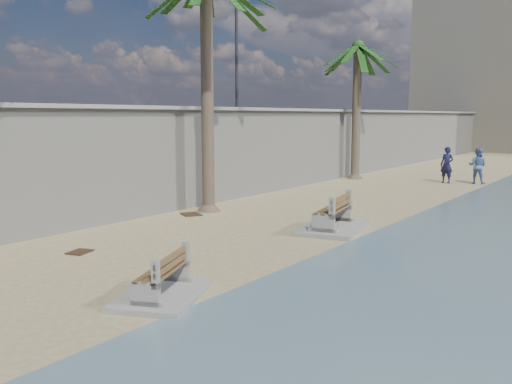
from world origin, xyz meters
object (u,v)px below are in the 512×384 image
Objects in this scene: bench_near at (162,279)px; person_b at (478,164)px; person_a at (447,162)px; bench_far at (333,215)px; palm_back at (358,48)px.

bench_near is 20.81m from person_b.
person_a reaches higher than person_b.
person_b is at bearing 87.98° from bench_far.
bench_far is (-0.30, 7.03, 0.08)m from bench_near.
person_b is (0.18, 20.80, 0.61)m from bench_near.
palm_back reaches higher than person_b.
bench_near is 1.14× the size of person_a.
bench_near is 20.29m from person_a.
person_b is at bearing 89.49° from bench_near.
bench_near is at bearing -87.53° from bench_far.
person_a is (-1.12, 20.25, 0.66)m from bench_near.
person_a is 1.05× the size of person_b.
person_a is (4.44, 1.00, -5.69)m from palm_back.
bench_far is 0.35× the size of palm_back.
person_a is 1.41m from person_b.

